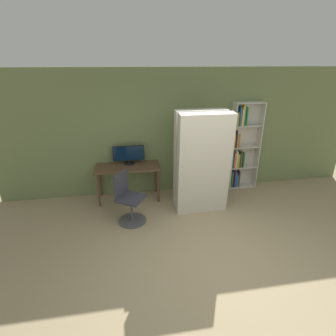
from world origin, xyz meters
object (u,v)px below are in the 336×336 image
mattress_near (204,165)px  office_chair (129,202)px  monitor (129,154)px  bookshelf (241,149)px  mattress_far (199,160)px

mattress_near → office_chair: bearing=-176.0°
monitor → bookshelf: (2.54, 0.04, -0.02)m
mattress_far → office_chair: bearing=-163.6°
monitor → mattress_near: 1.66m
mattress_near → bookshelf: bearing=40.0°
monitor → mattress_near: bearing=-34.3°
office_chair → mattress_far: mattress_far is taller
office_chair → bookshelf: bearing=22.5°
mattress_far → bookshelf: bearing=29.3°
monitor → mattress_far: (1.37, -0.61, 0.02)m
mattress_near → mattress_far: bearing=90.0°
bookshelf → mattress_far: 1.34m
mattress_near → mattress_far: 0.32m
bookshelf → mattress_far: (-1.17, -0.66, 0.04)m
monitor → mattress_near: (1.37, -0.94, 0.03)m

